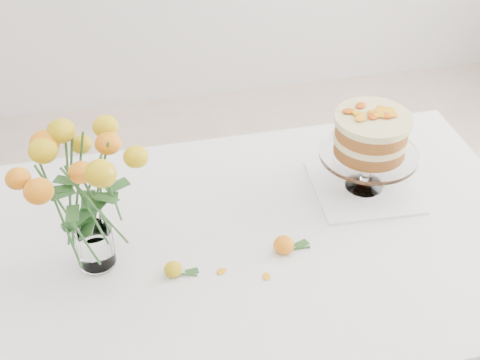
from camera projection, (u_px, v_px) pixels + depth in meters
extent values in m
cube|color=tan|center=(260.00, 244.00, 1.70)|extent=(1.40, 0.90, 0.04)
cylinder|color=tan|center=(39.00, 283.00, 2.11)|extent=(0.06, 0.06, 0.71)
cylinder|color=tan|center=(404.00, 224.00, 2.33)|extent=(0.06, 0.06, 0.71)
cube|color=white|center=(260.00, 238.00, 1.69)|extent=(1.42, 0.92, 0.01)
cube|color=white|center=(223.00, 165.00, 2.11)|extent=(1.42, 0.01, 0.20)
cube|color=white|center=(364.00, 187.00, 1.84)|extent=(0.29, 0.29, 0.01)
cylinder|color=white|center=(366.00, 168.00, 1.80)|extent=(0.03, 0.03, 0.08)
cylinder|color=white|center=(368.00, 154.00, 1.77)|extent=(0.26, 0.26, 0.01)
cylinder|color=#A45F25|center=(369.00, 146.00, 1.76)|extent=(0.20, 0.20, 0.04)
cylinder|color=#F7EDA0|center=(371.00, 137.00, 1.74)|extent=(0.21, 0.21, 0.02)
cylinder|color=#A45F25|center=(372.00, 129.00, 1.72)|extent=(0.20, 0.20, 0.04)
cylinder|color=#F7EDA0|center=(373.00, 119.00, 1.71)|extent=(0.22, 0.22, 0.02)
cylinder|color=white|center=(99.00, 263.00, 1.61)|extent=(0.07, 0.07, 0.01)
cylinder|color=white|center=(95.00, 246.00, 1.57)|extent=(0.09, 0.09, 0.10)
ellipsoid|color=gold|center=(173.00, 269.00, 1.57)|extent=(0.04, 0.04, 0.04)
cylinder|color=#2C5E25|center=(186.00, 275.00, 1.58)|extent=(0.05, 0.02, 0.00)
ellipsoid|color=orange|center=(284.00, 245.00, 1.63)|extent=(0.05, 0.05, 0.04)
cylinder|color=#2C5E25|center=(298.00, 249.00, 1.65)|extent=(0.06, 0.01, 0.01)
ellipsoid|color=#F49F0F|center=(222.00, 271.00, 1.59)|extent=(0.03, 0.02, 0.00)
ellipsoid|color=#F49F0F|center=(266.00, 277.00, 1.57)|extent=(0.03, 0.02, 0.00)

